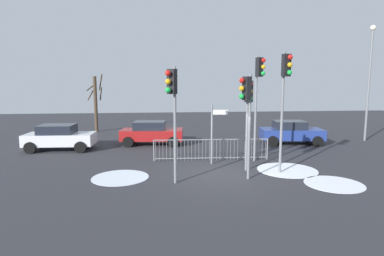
{
  "coord_description": "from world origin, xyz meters",
  "views": [
    {
      "loc": [
        -2.66,
        -12.86,
        3.75
      ],
      "look_at": [
        -0.92,
        2.81,
        1.58
      ],
      "focal_mm": 29.65,
      "sensor_mm": 36.0,
      "label": 1
    }
  ],
  "objects_px": {
    "street_lamp": "(370,72)",
    "traffic_light_mid_right": "(285,86)",
    "traffic_light_rear_right": "(248,104)",
    "traffic_light_foreground_right": "(247,103)",
    "car_white_near": "(60,137)",
    "car_blue_far": "(291,132)",
    "bare_tree_left": "(96,102)",
    "direction_sign_post": "(213,131)",
    "traffic_light_foreground_left": "(173,99)",
    "traffic_light_mid_left": "(258,85)",
    "car_red_mid": "(151,132)"
  },
  "relations": [
    {
      "from": "street_lamp",
      "to": "traffic_light_mid_right",
      "type": "bearing_deg",
      "value": -140.89
    },
    {
      "from": "traffic_light_rear_right",
      "to": "car_red_mid",
      "type": "distance_m",
      "value": 8.21
    },
    {
      "from": "traffic_light_foreground_left",
      "to": "street_lamp",
      "type": "height_order",
      "value": "street_lamp"
    },
    {
      "from": "traffic_light_mid_left",
      "to": "car_blue_far",
      "type": "xyz_separation_m",
      "value": [
        3.61,
        4.27,
        -2.97
      ]
    },
    {
      "from": "car_blue_far",
      "to": "street_lamp",
      "type": "xyz_separation_m",
      "value": [
        5.47,
        0.59,
        3.78
      ]
    },
    {
      "from": "traffic_light_foreground_left",
      "to": "car_red_mid",
      "type": "distance_m",
      "value": 8.55
    },
    {
      "from": "traffic_light_foreground_left",
      "to": "traffic_light_foreground_right",
      "type": "relative_size",
      "value": 1.06
    },
    {
      "from": "traffic_light_mid_left",
      "to": "car_white_near",
      "type": "bearing_deg",
      "value": -49.38
    },
    {
      "from": "car_white_near",
      "to": "street_lamp",
      "type": "relative_size",
      "value": 0.51
    },
    {
      "from": "traffic_light_mid_left",
      "to": "bare_tree_left",
      "type": "bearing_deg",
      "value": -77.91
    },
    {
      "from": "traffic_light_rear_right",
      "to": "traffic_light_mid_right",
      "type": "relative_size",
      "value": 0.79
    },
    {
      "from": "car_blue_far",
      "to": "car_red_mid",
      "type": "relative_size",
      "value": 1.01
    },
    {
      "from": "traffic_light_mid_right",
      "to": "street_lamp",
      "type": "xyz_separation_m",
      "value": [
        8.68,
        7.05,
        0.85
      ]
    },
    {
      "from": "direction_sign_post",
      "to": "car_blue_far",
      "type": "xyz_separation_m",
      "value": [
        5.82,
        4.54,
        -0.82
      ]
    },
    {
      "from": "direction_sign_post",
      "to": "car_red_mid",
      "type": "distance_m",
      "value": 6.12
    },
    {
      "from": "traffic_light_foreground_left",
      "to": "traffic_light_mid_right",
      "type": "xyz_separation_m",
      "value": [
        4.66,
        0.92,
        0.48
      ]
    },
    {
      "from": "car_white_near",
      "to": "direction_sign_post",
      "type": "bearing_deg",
      "value": -24.23
    },
    {
      "from": "traffic_light_foreground_left",
      "to": "bare_tree_left",
      "type": "height_order",
      "value": "bare_tree_left"
    },
    {
      "from": "traffic_light_mid_left",
      "to": "direction_sign_post",
      "type": "bearing_deg",
      "value": -22.01
    },
    {
      "from": "traffic_light_rear_right",
      "to": "bare_tree_left",
      "type": "xyz_separation_m",
      "value": [
        -8.68,
        12.8,
        -0.59
      ]
    },
    {
      "from": "traffic_light_rear_right",
      "to": "car_white_near",
      "type": "distance_m",
      "value": 11.18
    },
    {
      "from": "car_blue_far",
      "to": "street_lamp",
      "type": "bearing_deg",
      "value": 14.03
    },
    {
      "from": "traffic_light_rear_right",
      "to": "traffic_light_foreground_right",
      "type": "distance_m",
      "value": 1.24
    },
    {
      "from": "traffic_light_rear_right",
      "to": "direction_sign_post",
      "type": "distance_m",
      "value": 2.32
    },
    {
      "from": "traffic_light_foreground_left",
      "to": "traffic_light_foreground_right",
      "type": "bearing_deg",
      "value": -136.29
    },
    {
      "from": "traffic_light_rear_right",
      "to": "car_red_mid",
      "type": "relative_size",
      "value": 1.01
    },
    {
      "from": "traffic_light_rear_right",
      "to": "car_blue_far",
      "type": "height_order",
      "value": "traffic_light_rear_right"
    },
    {
      "from": "car_blue_far",
      "to": "bare_tree_left",
      "type": "distance_m",
      "value": 15.01
    },
    {
      "from": "traffic_light_mid_left",
      "to": "car_red_mid",
      "type": "xyz_separation_m",
      "value": [
        -5.19,
        5.02,
        -2.97
      ]
    },
    {
      "from": "traffic_light_mid_right",
      "to": "car_red_mid",
      "type": "bearing_deg",
      "value": -64.25
    },
    {
      "from": "direction_sign_post",
      "to": "car_red_mid",
      "type": "bearing_deg",
      "value": 126.3
    },
    {
      "from": "car_blue_far",
      "to": "direction_sign_post",
      "type": "bearing_deg",
      "value": -134.14
    },
    {
      "from": "traffic_light_rear_right",
      "to": "street_lamp",
      "type": "height_order",
      "value": "street_lamp"
    },
    {
      "from": "traffic_light_foreground_right",
      "to": "bare_tree_left",
      "type": "height_order",
      "value": "bare_tree_left"
    },
    {
      "from": "bare_tree_left",
      "to": "traffic_light_foreground_right",
      "type": "bearing_deg",
      "value": -59.34
    },
    {
      "from": "traffic_light_mid_left",
      "to": "car_red_mid",
      "type": "height_order",
      "value": "traffic_light_mid_left"
    },
    {
      "from": "direction_sign_post",
      "to": "bare_tree_left",
      "type": "bearing_deg",
      "value": 130.07
    },
    {
      "from": "traffic_light_rear_right",
      "to": "traffic_light_foreground_right",
      "type": "height_order",
      "value": "traffic_light_foreground_right"
    },
    {
      "from": "traffic_light_mid_left",
      "to": "traffic_light_rear_right",
      "type": "bearing_deg",
      "value": 31.27
    },
    {
      "from": "traffic_light_rear_right",
      "to": "car_white_near",
      "type": "xyz_separation_m",
      "value": [
        -9.44,
        5.57,
        -2.18
      ]
    },
    {
      "from": "traffic_light_rear_right",
      "to": "direction_sign_post",
      "type": "height_order",
      "value": "traffic_light_rear_right"
    },
    {
      "from": "traffic_light_rear_right",
      "to": "traffic_light_foreground_right",
      "type": "xyz_separation_m",
      "value": [
        -0.4,
        -1.17,
        0.1
      ]
    },
    {
      "from": "traffic_light_foreground_right",
      "to": "car_white_near",
      "type": "relative_size",
      "value": 1.07
    },
    {
      "from": "traffic_light_foreground_left",
      "to": "traffic_light_foreground_right",
      "type": "height_order",
      "value": "traffic_light_foreground_left"
    },
    {
      "from": "traffic_light_mid_left",
      "to": "direction_sign_post",
      "type": "height_order",
      "value": "traffic_light_mid_left"
    },
    {
      "from": "traffic_light_rear_right",
      "to": "direction_sign_post",
      "type": "relative_size",
      "value": 1.42
    },
    {
      "from": "car_white_near",
      "to": "street_lamp",
      "type": "xyz_separation_m",
      "value": [
        19.49,
        0.97,
        3.78
      ]
    },
    {
      "from": "street_lamp",
      "to": "bare_tree_left",
      "type": "relative_size",
      "value": 1.66
    },
    {
      "from": "traffic_light_mid_right",
      "to": "bare_tree_left",
      "type": "height_order",
      "value": "traffic_light_mid_right"
    },
    {
      "from": "car_red_mid",
      "to": "street_lamp",
      "type": "xyz_separation_m",
      "value": [
        14.27,
        -0.16,
        3.78
      ]
    }
  ]
}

